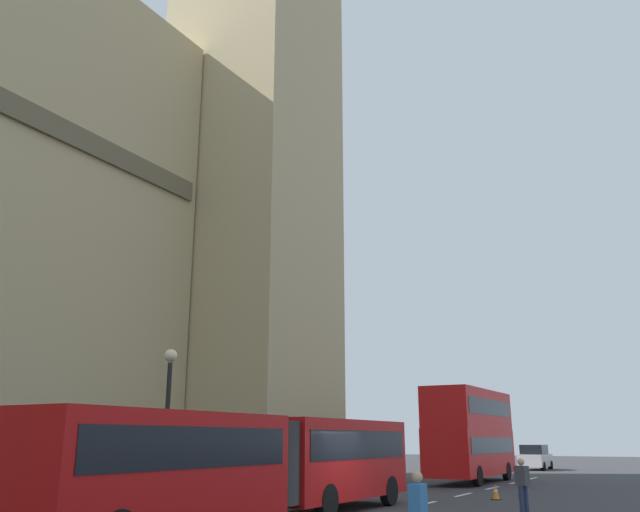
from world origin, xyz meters
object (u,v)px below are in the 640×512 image
articulated_bus (259,459)px  traffic_cone_west (496,492)px  double_decker_bus (470,431)px  pedestrian_by_kerb (523,484)px  traffic_cone_middle (523,489)px  street_lamp (167,415)px  sedan_lead (535,457)px

articulated_bus → traffic_cone_west: 11.55m
traffic_cone_west → double_decker_bus: bearing=21.2°
traffic_cone_west → pedestrian_by_kerb: 5.31m
traffic_cone_middle → pedestrian_by_kerb: size_ratio=0.34×
traffic_cone_middle → traffic_cone_west: bearing=168.9°
traffic_cone_west → street_lamp: size_ratio=0.11×
traffic_cone_middle → articulated_bus: bearing=162.1°
traffic_cone_middle → street_lamp: 15.31m
articulated_bus → double_decker_bus: bearing=0.0°
street_lamp → pedestrian_by_kerb: street_lamp is taller
sedan_lead → pedestrian_by_kerb: size_ratio=2.60×
traffic_cone_west → articulated_bus: bearing=160.5°
pedestrian_by_kerb → articulated_bus: bearing=135.1°
articulated_bus → traffic_cone_middle: bearing=-17.9°
double_decker_bus → traffic_cone_middle: (-7.36, -4.31, -2.43)m
articulated_bus → sedan_lead: articulated_bus is taller
traffic_cone_middle → pedestrian_by_kerb: 7.51m
double_decker_bus → traffic_cone_west: (-9.85, -3.82, -2.43)m
traffic_cone_west → street_lamp: street_lamp is taller
double_decker_bus → sedan_lead: double_decker_bus is taller
traffic_cone_west → traffic_cone_middle: same height
double_decker_bus → sedan_lead: (17.33, 0.19, -1.79)m
traffic_cone_west → pedestrian_by_kerb: pedestrian_by_kerb is taller
sedan_lead → traffic_cone_middle: size_ratio=7.59×
double_decker_bus → traffic_cone_west: 10.84m
articulated_bus → double_decker_bus: 20.68m
traffic_cone_middle → street_lamp: street_lamp is taller
double_decker_bus → traffic_cone_middle: 8.87m
sedan_lead → traffic_cone_west: size_ratio=7.59×
articulated_bus → pedestrian_by_kerb: bearing=-44.9°
double_decker_bus → pedestrian_by_kerb: double_decker_bus is taller
traffic_cone_middle → pedestrian_by_kerb: pedestrian_by_kerb is taller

